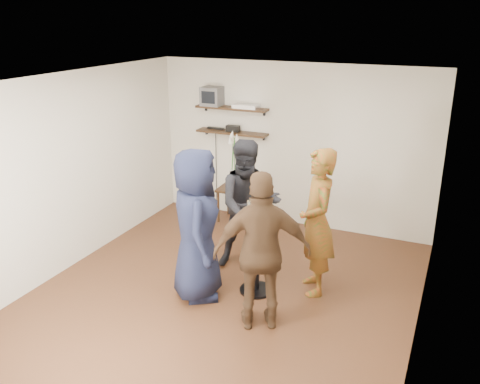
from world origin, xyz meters
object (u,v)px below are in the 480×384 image
object	(u,v)px
crt_monitor	(212,96)
dvd_deck	(246,106)
person_dark	(249,205)
person_plaid	(317,222)
person_navy	(196,225)
person_brown	(262,252)
side_table	(234,193)
radio	(233,129)
drinks_table	(257,245)

from	to	relation	value
crt_monitor	dvd_deck	xyz separation A→B (m)	(0.60, 0.00, -0.12)
dvd_deck	person_dark	size ratio (longest dim) A/B	0.23
person_plaid	crt_monitor	bearing A→B (deg)	-155.48
person_plaid	person_navy	xyz separation A→B (m)	(-1.27, -0.69, 0.02)
person_plaid	person_brown	distance (m)	1.03
side_table	person_dark	bearing A→B (deg)	-57.96
person_brown	crt_monitor	bearing A→B (deg)	-81.22
radio	person_dark	bearing A→B (deg)	-58.54
radio	person_navy	xyz separation A→B (m)	(0.69, -2.53, -0.59)
side_table	drinks_table	distance (m)	2.35
side_table	person_dark	world-z (taller)	person_dark
crt_monitor	drinks_table	xyz separation A→B (m)	(1.68, -2.17, -1.38)
person_plaid	person_brown	xyz separation A→B (m)	(-0.32, -0.98, -0.02)
person_dark	person_brown	bearing A→B (deg)	-92.02
person_dark	person_brown	size ratio (longest dim) A/B	0.99
person_brown	person_plaid	bearing A→B (deg)	-134.77
dvd_deck	person_navy	world-z (taller)	dvd_deck
radio	person_brown	xyz separation A→B (m)	(1.64, -2.82, -0.62)
dvd_deck	person_navy	xyz separation A→B (m)	(0.46, -2.53, -0.97)
dvd_deck	person_brown	bearing A→B (deg)	-63.44
dvd_deck	radio	world-z (taller)	dvd_deck
dvd_deck	radio	bearing A→B (deg)	180.00
crt_monitor	person_navy	xyz separation A→B (m)	(1.06, -2.53, -1.09)
radio	person_dark	xyz separation A→B (m)	(0.95, -1.55, -0.64)
person_plaid	radio	bearing A→B (deg)	-160.30
radio	person_plaid	distance (m)	2.76
drinks_table	person_dark	distance (m)	0.76
dvd_deck	person_plaid	distance (m)	2.71
crt_monitor	person_dark	size ratio (longest dim) A/B	0.18
person_plaid	person_brown	world-z (taller)	person_plaid
dvd_deck	person_brown	distance (m)	3.30
drinks_table	side_table	bearing A→B (deg)	121.63
person_dark	person_brown	xyz separation A→B (m)	(0.69, -1.27, 0.01)
dvd_deck	drinks_table	size ratio (longest dim) A/B	0.40
dvd_deck	drinks_table	distance (m)	2.73
crt_monitor	dvd_deck	distance (m)	0.61
crt_monitor	side_table	bearing A→B (deg)	-21.17
crt_monitor	side_table	xyz separation A→B (m)	(0.45, -0.17, -1.54)
radio	person_plaid	world-z (taller)	person_plaid
side_table	person_dark	xyz separation A→B (m)	(0.86, -1.37, 0.41)
person_dark	person_brown	world-z (taller)	person_brown
person_plaid	person_dark	bearing A→B (deg)	-133.20
drinks_table	person_brown	size ratio (longest dim) A/B	0.55
side_table	crt_monitor	bearing A→B (deg)	158.83
person_dark	person_navy	size ratio (longest dim) A/B	0.95
person_navy	radio	bearing A→B (deg)	-14.95
dvd_deck	person_dark	xyz separation A→B (m)	(0.71, -1.55, -1.02)
person_dark	person_navy	world-z (taller)	person_navy
dvd_deck	side_table	xyz separation A→B (m)	(-0.15, -0.17, -1.42)
person_plaid	dvd_deck	bearing A→B (deg)	-163.93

